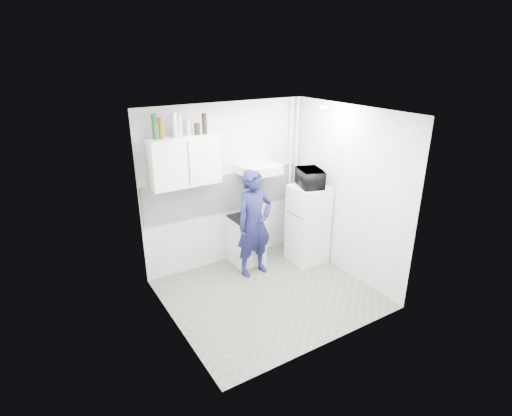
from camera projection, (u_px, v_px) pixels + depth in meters
floor at (269, 294)px, 5.81m from camera, size 2.80×2.80×0.00m
ceiling at (271, 112)px, 4.85m from camera, size 2.80×2.80×0.00m
wall_back at (226, 186)px, 6.32m from camera, size 2.80×0.00×2.80m
wall_left at (170, 235)px, 4.65m from camera, size 0.00×2.60×2.60m
wall_right at (347, 193)px, 6.01m from camera, size 0.00×2.60×2.60m
person at (254, 224)px, 6.07m from camera, size 0.64×0.44×1.69m
stove at (246, 240)px, 6.56m from camera, size 0.49×0.49×0.78m
fridge at (308, 224)px, 6.52m from camera, size 0.55×0.55×1.31m
stove_top at (246, 218)px, 6.41m from camera, size 0.47×0.47×0.03m
saucepan at (248, 214)px, 6.37m from camera, size 0.20×0.20×0.11m
microwave at (310, 178)px, 6.23m from camera, size 0.58×0.48×0.28m
bottle_a at (155, 127)px, 5.24m from camera, size 0.08×0.08×0.33m
bottle_b at (161, 128)px, 5.29m from camera, size 0.07×0.07×0.28m
bottle_c at (174, 125)px, 5.38m from camera, size 0.08×0.08×0.33m
bottle_d at (180, 125)px, 5.42m from camera, size 0.07×0.07×0.30m
canister_a at (188, 127)px, 5.49m from camera, size 0.09×0.09×0.23m
canister_b at (197, 129)px, 5.57m from camera, size 0.08×0.08×0.16m
bottle_e at (204, 124)px, 5.60m from camera, size 0.07×0.07×0.29m
upper_cabinet at (184, 161)px, 5.61m from camera, size 1.00×0.35×0.70m
range_hood at (259, 169)px, 6.24m from camera, size 0.60×0.50×0.14m
backsplash at (227, 192)px, 6.34m from camera, size 2.74×0.03×0.60m
pipe_a at (295, 175)px, 6.89m from camera, size 0.05×0.05×2.60m
pipe_b at (290, 176)px, 6.83m from camera, size 0.04×0.04×2.60m
ceiling_spot_fixture at (323, 107)px, 5.51m from camera, size 0.10×0.10×0.02m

